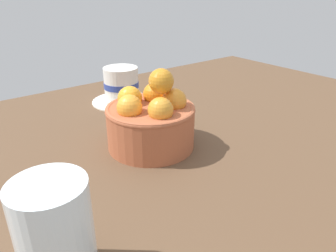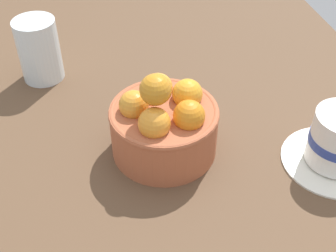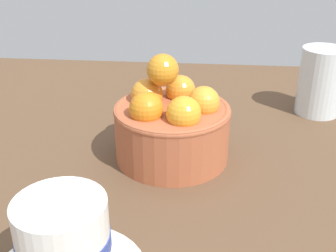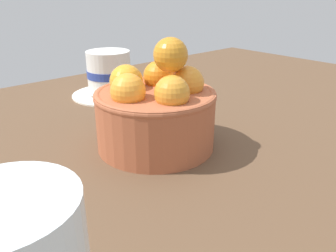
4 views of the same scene
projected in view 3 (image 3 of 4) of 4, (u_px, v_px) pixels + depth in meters
ground_plane at (172, 173)px, 60.41cm from camera, size 135.38×82.86×4.98cm
terracotta_bowl at (172, 124)px, 57.17cm from camera, size 15.19×15.19×13.96cm
coffee_cup at (64, 246)px, 37.91cm from camera, size 14.36×14.36×8.37cm
water_glass at (321, 81)px, 70.30cm from camera, size 7.07×7.07×10.88cm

